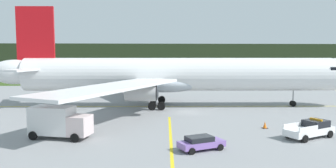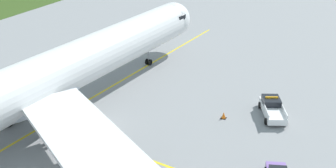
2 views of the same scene
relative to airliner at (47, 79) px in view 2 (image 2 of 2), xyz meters
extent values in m
plane|color=gray|center=(1.19, -5.42, -5.07)|extent=(320.00, 320.00, 0.00)
cube|color=yellow|center=(0.82, -0.07, -5.07)|extent=(78.13, 6.98, 0.01)
cylinder|color=silver|center=(0.82, -0.07, 0.13)|extent=(49.26, 9.43, 5.27)
ellipsoid|color=silver|center=(26.28, -2.25, 0.13)|extent=(6.22, 5.74, 5.27)
ellipsoid|color=#B4BEC8|center=(-1.62, 0.14, -1.32)|extent=(13.59, 6.63, 2.90)
cube|color=black|center=(25.03, -2.14, 1.06)|extent=(2.22, 5.14, 0.70)
cube|color=silver|center=(-8.84, -12.84, -0.52)|extent=(17.96, 24.51, 0.35)
cylinder|color=#ACACAC|center=(-5.40, -7.94, -1.75)|extent=(4.42, 2.82, 2.47)
cylinder|color=black|center=(-3.25, -8.13, -1.75)|extent=(0.31, 2.28, 2.27)
cylinder|color=gray|center=(19.37, -1.66, -3.33)|extent=(0.20, 0.20, 2.57)
cylinder|color=black|center=(19.40, -1.40, -4.62)|extent=(0.92, 0.30, 0.90)
cylinder|color=black|center=(19.35, -1.92, -4.62)|extent=(0.92, 0.30, 0.90)
cylinder|color=gray|center=(-2.32, 3.63, -3.18)|extent=(0.28, 0.28, 2.57)
cylinder|color=black|center=(-1.65, 3.23, -4.47)|extent=(1.22, 0.40, 1.20)
cylinder|color=black|center=(-1.59, 3.92, -4.47)|extent=(1.22, 0.40, 1.20)
cylinder|color=black|center=(-3.05, 3.35, -4.47)|extent=(1.22, 0.40, 1.20)
cylinder|color=black|center=(-2.99, 4.04, -4.47)|extent=(1.22, 0.40, 1.20)
cylinder|color=gray|center=(-2.91, -3.19, -3.18)|extent=(0.28, 0.28, 2.57)
cylinder|color=black|center=(-2.18, -2.90, -4.47)|extent=(1.22, 0.40, 1.20)
cylinder|color=black|center=(-2.24, -3.60, -4.47)|extent=(1.22, 0.40, 1.20)
cylinder|color=black|center=(-3.57, -2.78, -4.47)|extent=(1.22, 0.40, 1.20)
cylinder|color=black|center=(-3.63, -3.48, -4.47)|extent=(1.22, 0.40, 1.20)
cube|color=white|center=(11.78, -21.68, -4.34)|extent=(6.02, 4.25, 0.70)
cube|color=black|center=(12.71, -21.25, -3.64)|extent=(2.86, 2.68, 0.70)
cube|color=white|center=(10.13, -21.35, -3.76)|extent=(2.52, 1.23, 0.45)
cube|color=white|center=(10.95, -23.14, -3.76)|extent=(2.52, 1.23, 0.45)
cube|color=orange|center=(12.71, -21.25, -3.21)|extent=(0.79, 1.40, 0.16)
cylinder|color=black|center=(13.09, -19.91, -4.69)|extent=(0.79, 0.53, 0.76)
cylinder|color=black|center=(13.97, -21.83, -4.69)|extent=(0.79, 0.53, 0.76)
cylinder|color=black|center=(9.58, -21.52, -4.69)|extent=(0.79, 0.53, 0.76)
cylinder|color=black|center=(10.46, -23.44, -4.69)|extent=(0.79, 0.53, 0.76)
cube|color=black|center=(8.89, -16.90, -5.05)|extent=(0.62, 0.62, 0.03)
cone|color=orange|center=(8.89, -16.90, -4.66)|extent=(0.48, 0.48, 0.75)
camera|label=1|loc=(-6.06, -55.57, 3.95)|focal=37.31mm
camera|label=2|loc=(-30.63, -29.27, 17.81)|focal=44.49mm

